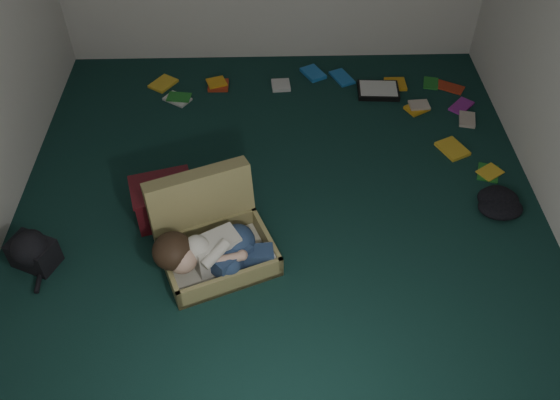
{
  "coord_description": "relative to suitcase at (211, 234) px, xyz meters",
  "views": [
    {
      "loc": [
        -0.08,
        -3.02,
        3.25
      ],
      "look_at": [
        0.0,
        -0.15,
        0.35
      ],
      "focal_mm": 38.0,
      "sensor_mm": 36.0,
      "label": 1
    }
  ],
  "objects": [
    {
      "name": "floor",
      "position": [
        0.48,
        0.28,
        -0.16
      ],
      "size": [
        4.5,
        4.5,
        0.0
      ],
      "primitive_type": "plane",
      "color": "#102F2A",
      "rests_on": "ground"
    },
    {
      "name": "suitcase",
      "position": [
        0.0,
        0.0,
        0.0
      ],
      "size": [
        0.95,
        0.94,
        0.55
      ],
      "rotation": [
        0.0,
        0.0,
        0.37
      ],
      "color": "#998E54",
      "rests_on": "floor"
    },
    {
      "name": "person",
      "position": [
        0.02,
        -0.19,
        0.04
      ],
      "size": [
        0.83,
        0.43,
        0.34
      ],
      "rotation": [
        0.0,
        0.0,
        0.37
      ],
      "color": "beige",
      "rests_on": "suitcase"
    },
    {
      "name": "book_scatter",
      "position": [
        1.25,
        1.75,
        -0.15
      ],
      "size": [
        3.01,
        1.72,
        0.02
      ],
      "color": "gold",
      "rests_on": "floor"
    },
    {
      "name": "clothing_pile",
      "position": [
        2.18,
        0.35,
        -0.1
      ],
      "size": [
        0.47,
        0.41,
        0.13
      ],
      "primitive_type": null,
      "rotation": [
        0.0,
        0.0,
        0.21
      ],
      "color": "black",
      "rests_on": "floor"
    },
    {
      "name": "maroon_bin",
      "position": [
        -0.37,
        0.34,
        -0.01
      ],
      "size": [
        0.52,
        0.45,
        0.31
      ],
      "rotation": [
        0.0,
        0.0,
        0.27
      ],
      "color": "#541118",
      "rests_on": "floor"
    },
    {
      "name": "paper_tray",
      "position": [
        1.45,
        1.87,
        -0.14
      ],
      "size": [
        0.4,
        0.31,
        0.05
      ],
      "rotation": [
        0.0,
        0.0,
        -0.06
      ],
      "color": "black",
      "rests_on": "floor"
    },
    {
      "name": "backpack",
      "position": [
        -1.22,
        -0.09,
        -0.05
      ],
      "size": [
        0.46,
        0.43,
        0.22
      ],
      "primitive_type": null,
      "rotation": [
        0.0,
        0.0,
        -0.42
      ],
      "color": "black",
      "rests_on": "floor"
    }
  ]
}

